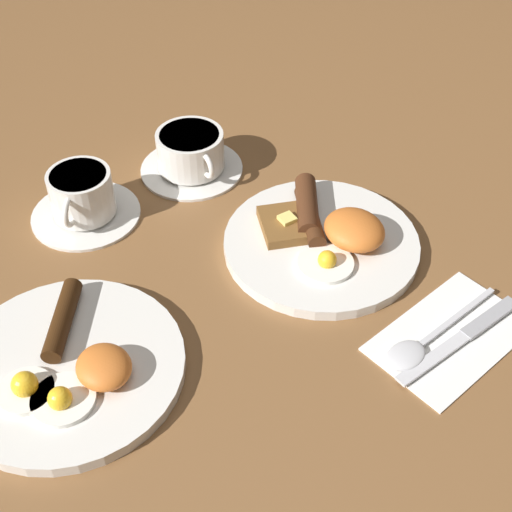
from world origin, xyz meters
name	(u,v)px	position (x,y,z in m)	size (l,w,h in m)	color
ground_plane	(321,248)	(0.00, 0.00, 0.00)	(3.00, 3.00, 0.00)	brown
breakfast_plate_near	(323,238)	(0.00, 0.00, 0.01)	(0.26, 0.26, 0.05)	silver
breakfast_plate_far	(69,367)	(0.02, 0.36, 0.01)	(0.26, 0.26, 0.04)	silver
teacup_near	(191,155)	(0.25, 0.04, 0.03)	(0.15, 0.15, 0.06)	silver
teacup_far	(83,199)	(0.25, 0.22, 0.03)	(0.15, 0.15, 0.07)	silver
napkin	(451,336)	(-0.21, -0.02, 0.00)	(0.12, 0.19, 0.01)	white
knife	(466,335)	(-0.22, -0.03, 0.01)	(0.02, 0.20, 0.01)	silver
spoon	(416,347)	(-0.20, 0.03, 0.01)	(0.04, 0.19, 0.01)	silver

